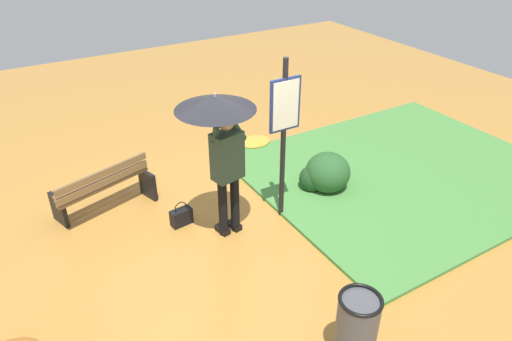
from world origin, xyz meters
The scene contains 9 objects.
ground_plane centered at (0.00, 0.00, 0.00)m, with size 18.00×18.00×0.00m, color #B27A33.
grass_verge centered at (-3.27, 0.13, 0.03)m, with size 4.80×4.00×0.05m.
person_with_umbrella centered at (0.01, 0.06, 1.55)m, with size 0.96×0.96×2.04m.
info_sign_post centered at (-0.90, 0.08, 1.44)m, with size 0.44×0.07×2.30m.
handbag centered at (0.42, -0.44, 0.13)m, with size 0.31×0.17×0.37m.
park_bench centered at (1.22, -1.29, 0.40)m, with size 1.44×0.77×0.75m.
trash_bin centered at (-0.15, 2.48, 0.42)m, with size 0.42×0.42×0.83m.
shrub_cluster centered at (-1.83, -0.14, 0.29)m, with size 0.76×0.69×0.62m.
leaf_pile_by_bench centered at (-1.68, -1.99, 0.07)m, with size 0.60×0.48×0.13m.
Camera 1 is at (2.23, 4.62, 3.99)m, focal length 32.97 mm.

